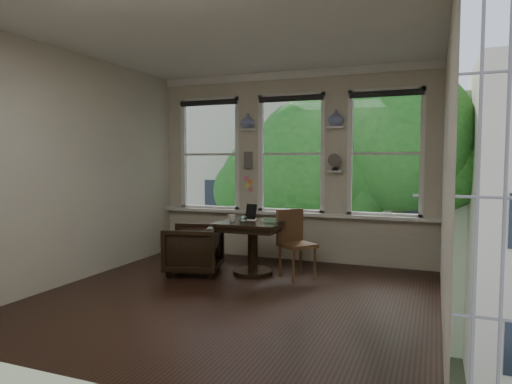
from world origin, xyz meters
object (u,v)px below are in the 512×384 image
at_px(laptop, 272,223).
at_px(table, 253,248).
at_px(armchair_left, 193,249).
at_px(mug, 232,218).
at_px(side_chair_right, 297,244).

bearing_deg(laptop, table, 152.72).
bearing_deg(armchair_left, mug, 90.54).
relative_size(table, laptop, 2.58).
distance_m(armchair_left, side_chair_right, 1.47).
xyz_separation_m(table, laptop, (0.33, -0.15, 0.39)).
relative_size(table, side_chair_right, 0.98).
xyz_separation_m(side_chair_right, laptop, (-0.30, -0.18, 0.30)).
height_order(side_chair_right, laptop, side_chair_right).
height_order(table, laptop, laptop).
height_order(table, mug, mug).
height_order(armchair_left, side_chair_right, side_chair_right).
relative_size(side_chair_right, mug, 9.05).
distance_m(armchair_left, mug, 0.72).
bearing_deg(armchair_left, laptop, 80.81).
xyz_separation_m(laptop, mug, (-0.60, 0.03, 0.03)).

